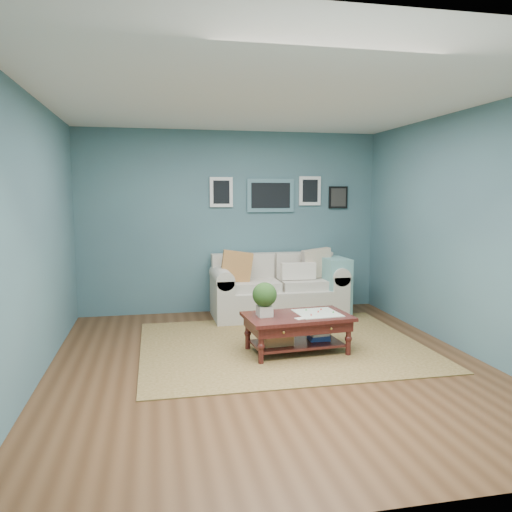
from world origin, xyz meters
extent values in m
plane|color=brown|center=(0.00, 0.00, 0.00)|extent=(5.00, 5.00, 0.00)
plane|color=white|center=(0.00, 0.00, 2.70)|extent=(5.00, 5.00, 0.00)
cube|color=#405B67|center=(0.00, 2.50, 1.35)|extent=(4.50, 0.02, 2.70)
cube|color=#405B67|center=(0.00, -2.50, 1.35)|extent=(4.50, 0.02, 2.70)
cube|color=#405B67|center=(-2.25, 0.00, 1.35)|extent=(0.02, 5.00, 2.70)
cube|color=#405B67|center=(2.25, 0.00, 1.35)|extent=(0.02, 5.00, 2.70)
cube|color=slate|center=(0.60, 2.48, 1.75)|extent=(0.72, 0.03, 0.50)
cube|color=black|center=(0.60, 2.46, 1.75)|extent=(0.60, 0.01, 0.38)
cube|color=white|center=(-0.15, 2.48, 1.80)|extent=(0.34, 0.03, 0.44)
cube|color=white|center=(1.22, 2.48, 1.82)|extent=(0.34, 0.03, 0.44)
cube|color=black|center=(1.68, 2.48, 1.72)|extent=(0.30, 0.03, 0.34)
cube|color=brown|center=(0.29, 0.59, 0.01)|extent=(3.25, 2.60, 0.01)
cube|color=beige|center=(0.60, 1.99, 0.21)|extent=(1.41, 0.87, 0.42)
cube|color=beige|center=(0.60, 2.33, 0.65)|extent=(1.84, 0.22, 0.48)
cube|color=beige|center=(-0.23, 1.99, 0.31)|extent=(0.24, 0.87, 0.61)
cube|color=beige|center=(1.42, 1.99, 0.31)|extent=(0.24, 0.87, 0.61)
cylinder|color=beige|center=(-0.23, 1.99, 0.61)|extent=(0.26, 0.87, 0.26)
cylinder|color=beige|center=(1.42, 1.99, 0.61)|extent=(0.26, 0.87, 0.26)
cube|color=beige|center=(0.22, 1.93, 0.48)|extent=(0.71, 0.55, 0.13)
cube|color=beige|center=(0.97, 1.93, 0.48)|extent=(0.71, 0.55, 0.13)
cube|color=beige|center=(0.22, 2.21, 0.72)|extent=(0.71, 0.12, 0.36)
cube|color=beige|center=(0.97, 2.21, 0.72)|extent=(0.71, 0.12, 0.36)
cube|color=#CE7B3D|center=(-0.02, 1.94, 0.76)|extent=(0.48, 0.17, 0.47)
cube|color=#C2B2A4|center=(1.19, 2.01, 0.76)|extent=(0.47, 0.18, 0.46)
cube|color=silver|center=(0.87, 1.89, 0.67)|extent=(0.50, 0.12, 0.24)
cube|color=#7FBEBC|center=(1.42, 1.87, 0.46)|extent=(0.34, 0.54, 0.79)
cube|color=#34120E|center=(0.40, 0.31, 0.42)|extent=(1.21, 0.77, 0.04)
cube|color=#34120E|center=(0.40, 0.31, 0.34)|extent=(1.13, 0.69, 0.12)
cube|color=#34120E|center=(0.40, 0.31, 0.11)|extent=(1.02, 0.58, 0.02)
sphere|color=gold|center=(0.15, -0.02, 0.34)|extent=(0.03, 0.03, 0.03)
sphere|color=gold|center=(0.69, 0.02, 0.34)|extent=(0.03, 0.03, 0.03)
cylinder|color=#34120E|center=(-0.08, 0.01, 0.20)|extent=(0.06, 0.06, 0.40)
cylinder|color=#34120E|center=(0.92, 0.09, 0.20)|extent=(0.06, 0.06, 0.40)
cylinder|color=#34120E|center=(-0.13, 0.53, 0.20)|extent=(0.06, 0.06, 0.40)
cylinder|color=#34120E|center=(0.87, 0.61, 0.20)|extent=(0.06, 0.06, 0.40)
cube|color=beige|center=(0.03, 0.33, 0.49)|extent=(0.17, 0.17, 0.12)
sphere|color=#1F4817|center=(0.03, 0.33, 0.68)|extent=(0.27, 0.27, 0.27)
cube|color=silver|center=(0.64, 0.33, 0.44)|extent=(0.50, 0.50, 0.01)
cube|color=#A77543|center=(0.15, 0.29, 0.22)|extent=(0.35, 0.26, 0.19)
cube|color=#264498|center=(0.66, 0.35, 0.17)|extent=(0.25, 0.19, 0.11)
camera|label=1|loc=(-1.15, -4.91, 1.77)|focal=35.00mm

